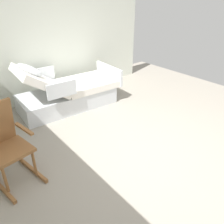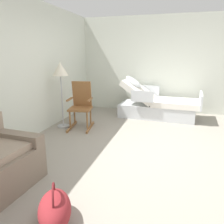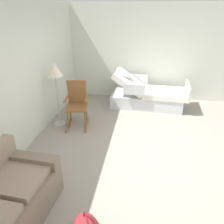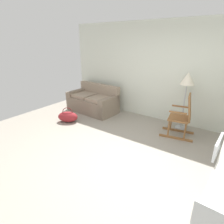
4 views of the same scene
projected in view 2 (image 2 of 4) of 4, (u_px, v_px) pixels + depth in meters
name	position (u px, v px, depth m)	size (l,w,h in m)	color
ground_plane	(149.00, 150.00, 3.89)	(7.30, 7.30, 0.00)	gray
back_wall	(24.00, 70.00, 4.21)	(6.04, 0.10, 2.70)	silver
side_wall	(164.00, 65.00, 6.31)	(0.10, 4.96, 2.70)	silver
hospital_bed	(157.00, 106.00, 5.89)	(1.10, 2.11, 1.11)	silver
rocking_chair	(81.00, 106.00, 5.02)	(0.83, 0.59, 1.05)	brown
floor_lamp	(61.00, 73.00, 4.86)	(0.34, 0.34, 1.48)	#B2B5BA
duffel_bag	(55.00, 209.00, 2.17)	(0.64, 0.55, 0.43)	maroon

